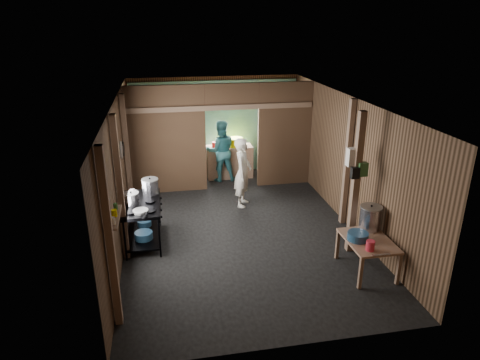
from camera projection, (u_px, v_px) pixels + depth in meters
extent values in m
cube|color=black|center=(238.00, 226.00, 8.81)|extent=(4.50, 7.00, 0.00)
cube|color=#3A3633|center=(238.00, 100.00, 7.88)|extent=(4.50, 7.00, 0.00)
cube|color=brown|center=(215.00, 125.00, 11.56)|extent=(4.50, 0.00, 2.60)
cube|color=brown|center=(290.00, 261.00, 5.13)|extent=(4.50, 0.00, 2.60)
cube|color=brown|center=(119.00, 174.00, 7.96)|extent=(0.00, 7.00, 2.60)
cube|color=brown|center=(346.00, 160.00, 8.73)|extent=(0.00, 7.00, 2.60)
cube|color=brown|center=(167.00, 140.00, 10.14)|extent=(1.85, 0.10, 2.60)
cube|color=brown|center=(285.00, 135.00, 10.63)|extent=(1.35, 0.10, 2.60)
cube|color=brown|center=(232.00, 96.00, 10.05)|extent=(1.30, 0.10, 0.60)
cube|color=#639F97|center=(215.00, 128.00, 11.52)|extent=(4.40, 0.06, 2.50)
cube|color=#876852|center=(229.00, 162.00, 11.42)|extent=(1.20, 0.50, 0.85)
cylinder|color=silver|center=(224.00, 104.00, 11.30)|extent=(0.20, 0.03, 0.20)
cube|color=#876852|center=(110.00, 241.00, 5.58)|extent=(0.10, 0.12, 2.60)
cube|color=#876852|center=(120.00, 190.00, 7.24)|extent=(0.10, 0.12, 2.60)
cube|color=#876852|center=(127.00, 155.00, 9.07)|extent=(0.10, 0.12, 2.60)
cube|color=#876852|center=(347.00, 164.00, 8.53)|extent=(0.10, 0.12, 2.60)
cube|color=#876852|center=(355.00, 184.00, 7.46)|extent=(0.12, 0.12, 2.60)
cube|color=#876852|center=(222.00, 107.00, 10.05)|extent=(4.40, 0.12, 0.12)
cylinder|color=gray|center=(121.00, 150.00, 8.21)|extent=(0.03, 0.34, 0.34)
cylinder|color=black|center=(123.00, 149.00, 8.61)|extent=(0.03, 0.30, 0.30)
cube|color=#876852|center=(115.00, 217.00, 6.01)|extent=(0.14, 0.80, 0.03)
cylinder|color=silver|center=(113.00, 221.00, 5.76)|extent=(0.07, 0.07, 0.10)
cylinder|color=#F3E100|center=(114.00, 213.00, 5.99)|extent=(0.08, 0.08, 0.10)
cylinder|color=#306730|center=(116.00, 207.00, 6.19)|extent=(0.06, 0.06, 0.10)
cube|color=silver|center=(353.00, 157.00, 7.36)|extent=(0.22, 0.15, 0.32)
cube|color=#306730|center=(362.00, 169.00, 7.31)|extent=(0.16, 0.12, 0.24)
cube|color=black|center=(355.00, 173.00, 7.29)|extent=(0.14, 0.10, 0.20)
cylinder|color=#ADADB9|center=(133.00, 193.00, 8.23)|extent=(0.18, 0.18, 0.10)
cylinder|color=navy|center=(144.00, 235.00, 7.96)|extent=(0.33, 0.33, 0.14)
cylinder|color=navy|center=(144.00, 223.00, 8.48)|extent=(0.27, 0.27, 0.11)
cylinder|color=navy|center=(358.00, 236.00, 7.05)|extent=(0.46, 0.46, 0.13)
cylinder|color=red|center=(370.00, 246.00, 6.73)|extent=(0.15, 0.15, 0.16)
cube|color=#ADADB9|center=(381.00, 255.00, 6.62)|extent=(0.30, 0.04, 0.01)
cylinder|color=#F3E100|center=(235.00, 142.00, 11.25)|extent=(0.40, 0.40, 0.22)
cylinder|color=red|center=(214.00, 145.00, 11.17)|extent=(0.12, 0.12, 0.14)
imported|color=white|center=(243.00, 172.00, 9.55)|extent=(0.57, 0.68, 1.58)
imported|color=teal|center=(221.00, 151.00, 11.05)|extent=(0.80, 0.63, 1.60)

